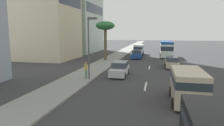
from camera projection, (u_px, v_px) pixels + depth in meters
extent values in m
plane|color=#38383A|center=(151.00, 61.00, 34.85)|extent=(198.00, 198.00, 0.00)
cube|color=gray|center=(110.00, 60.00, 36.36)|extent=(162.00, 3.52, 0.15)
cube|color=silver|center=(146.00, 86.00, 18.83)|extent=(3.20, 0.16, 0.01)
cube|color=silver|center=(149.00, 67.00, 28.80)|extent=(3.20, 0.16, 0.01)
cube|color=beige|center=(171.00, 63.00, 28.99)|extent=(4.76, 1.71, 0.75)
cube|color=#38424C|center=(172.00, 59.00, 28.66)|extent=(2.62, 1.57, 0.61)
cylinder|color=black|center=(165.00, 63.00, 30.61)|extent=(0.64, 0.22, 0.64)
cylinder|color=black|center=(176.00, 64.00, 30.28)|extent=(0.64, 0.22, 0.64)
cylinder|color=black|center=(166.00, 66.00, 27.76)|extent=(0.64, 0.22, 0.64)
cylinder|color=black|center=(178.00, 67.00, 27.43)|extent=(0.64, 0.22, 0.64)
cube|color=silver|center=(139.00, 49.00, 45.26)|extent=(5.03, 1.91, 2.02)
cube|color=#2D3842|center=(139.00, 47.00, 45.19)|extent=(5.04, 1.91, 0.48)
cylinder|color=black|center=(142.00, 54.00, 43.73)|extent=(0.72, 0.24, 0.72)
cylinder|color=black|center=(134.00, 54.00, 44.12)|extent=(0.72, 0.24, 0.72)
cylinder|color=black|center=(143.00, 53.00, 46.65)|extent=(0.72, 0.24, 0.72)
cylinder|color=black|center=(135.00, 52.00, 47.03)|extent=(0.72, 0.24, 0.72)
cube|color=#1E478C|center=(137.00, 55.00, 39.10)|extent=(4.79, 1.83, 0.80)
cube|color=#38424C|center=(137.00, 51.00, 39.23)|extent=(2.64, 1.68, 0.65)
cylinder|color=black|center=(141.00, 58.00, 37.53)|extent=(0.64, 0.22, 0.64)
cylinder|color=black|center=(132.00, 57.00, 37.88)|extent=(0.64, 0.22, 0.64)
cylinder|color=black|center=(142.00, 56.00, 40.40)|extent=(0.64, 0.22, 0.64)
cylinder|color=black|center=(133.00, 56.00, 40.75)|extent=(0.64, 0.22, 0.64)
cube|color=silver|center=(166.00, 50.00, 40.45)|extent=(6.24, 2.29, 2.48)
cube|color=#1E4C93|center=(167.00, 43.00, 40.23)|extent=(6.24, 2.29, 0.47)
cube|color=#28333D|center=(166.00, 48.00, 40.38)|extent=(6.26, 2.30, 0.83)
cylinder|color=black|center=(160.00, 54.00, 42.59)|extent=(0.84, 0.26, 0.84)
cylinder|color=black|center=(171.00, 54.00, 42.13)|extent=(0.84, 0.26, 0.84)
cylinder|color=black|center=(161.00, 56.00, 39.09)|extent=(0.84, 0.26, 0.84)
cylinder|color=black|center=(172.00, 56.00, 38.63)|extent=(0.84, 0.26, 0.84)
cube|color=beige|center=(188.00, 85.00, 14.26)|extent=(4.74, 2.08, 2.13)
cube|color=#2D3842|center=(188.00, 79.00, 14.19)|extent=(4.75, 2.09, 0.51)
cylinder|color=black|center=(171.00, 91.00, 15.97)|extent=(0.72, 0.24, 0.72)
cylinder|color=black|center=(198.00, 93.00, 15.56)|extent=(0.72, 0.24, 0.72)
cylinder|color=black|center=(174.00, 103.00, 13.22)|extent=(0.72, 0.24, 0.72)
cylinder|color=black|center=(207.00, 105.00, 12.81)|extent=(0.72, 0.24, 0.72)
cube|color=silver|center=(120.00, 71.00, 23.26)|extent=(4.39, 1.72, 0.79)
cube|color=#38424C|center=(120.00, 64.00, 23.37)|extent=(2.42, 1.59, 0.64)
cylinder|color=black|center=(125.00, 76.00, 21.82)|extent=(0.64, 0.22, 0.64)
cylinder|color=black|center=(110.00, 75.00, 22.15)|extent=(0.64, 0.22, 0.64)
cylinder|color=black|center=(128.00, 71.00, 24.45)|extent=(0.64, 0.22, 0.64)
cylinder|color=black|center=(115.00, 71.00, 24.78)|extent=(0.64, 0.22, 0.64)
cylinder|color=#4C8C66|center=(86.00, 75.00, 21.16)|extent=(0.14, 0.14, 0.86)
cylinder|color=#4C8C66|center=(86.00, 74.00, 21.31)|extent=(0.14, 0.14, 0.86)
cube|color=gold|center=(86.00, 67.00, 21.12)|extent=(0.31, 0.37, 0.68)
sphere|color=#9E7251|center=(86.00, 63.00, 21.05)|extent=(0.23, 0.23, 0.23)
cylinder|color=brown|center=(105.00, 44.00, 35.52)|extent=(0.52, 0.52, 5.48)
ellipsoid|color=#2D7238|center=(105.00, 26.00, 35.04)|extent=(3.30, 3.30, 1.48)
cylinder|color=#4C4C51|center=(89.00, 49.00, 20.60)|extent=(0.14, 0.14, 6.32)
cube|color=#4C4C51|center=(92.00, 18.00, 20.06)|extent=(0.24, 0.90, 0.20)
cube|color=#2D3847|center=(71.00, 0.00, 35.97)|extent=(9.45, 0.08, 2.21)
cube|color=#2D3847|center=(95.00, 9.00, 50.29)|extent=(13.91, 0.08, 2.21)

